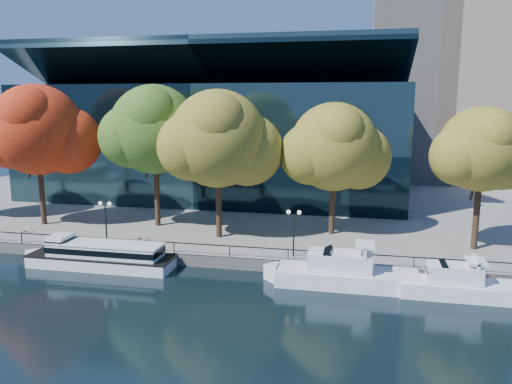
% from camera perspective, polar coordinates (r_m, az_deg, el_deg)
% --- Properties ---
extents(ground, '(160.00, 160.00, 0.00)m').
position_cam_1_polar(ground, '(41.74, -10.91, -9.50)').
color(ground, black).
rests_on(ground, ground).
extents(promenade, '(90.00, 67.08, 1.00)m').
position_cam_1_polar(promenade, '(75.33, -0.25, 0.08)').
color(promenade, slate).
rests_on(promenade, ground).
extents(railing, '(88.20, 0.08, 0.99)m').
position_cam_1_polar(railing, '(44.00, -9.37, -5.74)').
color(railing, black).
rests_on(railing, promenade).
extents(convention_building, '(50.00, 24.57, 21.43)m').
position_cam_1_polar(convention_building, '(70.83, -4.22, 5.92)').
color(convention_building, black).
rests_on(convention_building, ground).
extents(tour_boat, '(13.92, 3.11, 2.64)m').
position_cam_1_polar(tour_boat, '(45.00, -17.70, -6.82)').
color(tour_boat, white).
rests_on(tour_boat, ground).
extents(cruiser_near, '(11.94, 3.07, 3.46)m').
position_cam_1_polar(cruiser_near, '(39.37, 9.62, -9.03)').
color(cruiser_near, white).
rests_on(cruiser_near, ground).
extents(cruiser_far, '(9.40, 2.61, 3.07)m').
position_cam_1_polar(cruiser_far, '(39.53, 21.64, -9.72)').
color(cruiser_far, white).
rests_on(cruiser_far, ground).
extents(tree_1, '(11.77, 9.65, 14.78)m').
position_cam_1_polar(tree_1, '(56.70, -23.61, 6.33)').
color(tree_1, black).
rests_on(tree_1, promenade).
extents(tree_2, '(11.46, 9.40, 14.71)m').
position_cam_1_polar(tree_2, '(52.44, -11.34, 6.79)').
color(tree_2, black).
rests_on(tree_2, promenade).
extents(tree_3, '(11.55, 9.47, 14.15)m').
position_cam_1_polar(tree_3, '(47.18, -4.19, 5.85)').
color(tree_3, black).
rests_on(tree_3, promenade).
extents(tree_4, '(10.73, 8.80, 12.94)m').
position_cam_1_polar(tree_4, '(48.93, 9.07, 4.89)').
color(tree_4, black).
rests_on(tree_4, promenade).
extents(tree_5, '(9.27, 7.60, 12.66)m').
position_cam_1_polar(tree_5, '(47.42, 24.58, 4.29)').
color(tree_5, black).
rests_on(tree_5, promenade).
extents(lamp_1, '(1.26, 0.36, 4.03)m').
position_cam_1_polar(lamp_1, '(47.51, -16.84, -2.30)').
color(lamp_1, black).
rests_on(lamp_1, promenade).
extents(lamp_2, '(1.26, 0.36, 4.03)m').
position_cam_1_polar(lamp_2, '(42.15, 4.34, -3.47)').
color(lamp_2, black).
rests_on(lamp_2, promenade).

